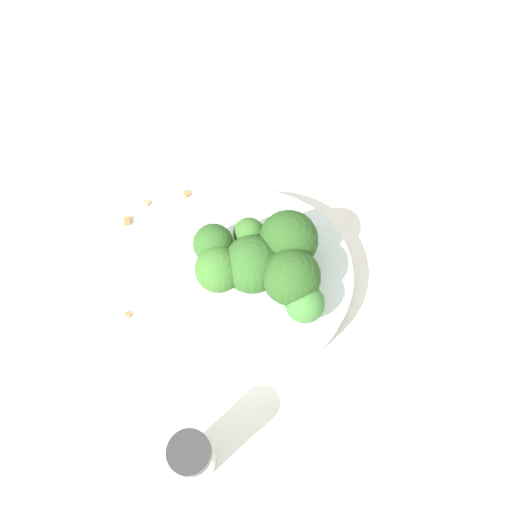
% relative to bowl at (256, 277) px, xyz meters
% --- Properties ---
extents(ground_plane, '(3.00, 3.00, 0.00)m').
position_rel_bowl_xyz_m(ground_plane, '(0.00, 0.00, -0.02)').
color(ground_plane, silver).
extents(bowl, '(0.20, 0.20, 0.03)m').
position_rel_bowl_xyz_m(bowl, '(0.00, 0.00, 0.00)').
color(bowl, silver).
rests_on(bowl, ground_plane).
extents(broccoli_floret_0, '(0.06, 0.06, 0.06)m').
position_rel_bowl_xyz_m(broccoli_floret_0, '(0.02, 0.03, 0.05)').
color(broccoli_floret_0, '#8EB770').
rests_on(broccoli_floret_0, bowl).
extents(broccoli_floret_1, '(0.06, 0.06, 0.06)m').
position_rel_bowl_xyz_m(broccoli_floret_1, '(0.00, -0.01, 0.04)').
color(broccoli_floret_1, '#7A9E5B').
rests_on(broccoli_floret_1, bowl).
extents(broccoli_floret_2, '(0.04, 0.04, 0.04)m').
position_rel_bowl_xyz_m(broccoli_floret_2, '(0.06, -0.02, 0.04)').
color(broccoli_floret_2, '#8EB770').
rests_on(broccoli_floret_2, bowl).
extents(broccoli_floret_3, '(0.03, 0.03, 0.04)m').
position_rel_bowl_xyz_m(broccoli_floret_3, '(-0.02, 0.02, 0.04)').
color(broccoli_floret_3, '#7A9E5B').
rests_on(broccoli_floret_3, bowl).
extents(broccoli_floret_4, '(0.05, 0.05, 0.05)m').
position_rel_bowl_xyz_m(broccoli_floret_4, '(-0.03, -0.03, 0.04)').
color(broccoli_floret_4, '#84AD66').
rests_on(broccoli_floret_4, bowl).
extents(broccoli_floret_5, '(0.04, 0.04, 0.05)m').
position_rel_bowl_xyz_m(broccoli_floret_5, '(-0.04, -0.01, 0.04)').
color(broccoli_floret_5, '#7A9E5B').
rests_on(broccoli_floret_5, bowl).
extents(broccoli_floret_6, '(0.06, 0.06, 0.06)m').
position_rel_bowl_xyz_m(broccoli_floret_6, '(0.04, -0.01, 0.05)').
color(broccoli_floret_6, '#8EB770').
rests_on(broccoli_floret_6, bowl).
extents(pepper_shaker, '(0.04, 0.04, 0.08)m').
position_rel_bowl_xyz_m(pepper_shaker, '(0.03, -0.18, 0.02)').
color(pepper_shaker, silver).
rests_on(pepper_shaker, ground_plane).
extents(almond_crumb_0, '(0.01, 0.01, 0.01)m').
position_rel_bowl_xyz_m(almond_crumb_0, '(-0.16, 0.04, -0.01)').
color(almond_crumb_0, '#AD7F4C').
rests_on(almond_crumb_0, ground_plane).
extents(almond_crumb_1, '(0.01, 0.01, 0.01)m').
position_rel_bowl_xyz_m(almond_crumb_1, '(-0.17, 0.01, -0.01)').
color(almond_crumb_1, olive).
rests_on(almond_crumb_1, ground_plane).
extents(almond_crumb_2, '(0.01, 0.01, 0.01)m').
position_rel_bowl_xyz_m(almond_crumb_2, '(-0.12, 0.07, -0.01)').
color(almond_crumb_2, olive).
rests_on(almond_crumb_2, ground_plane).
extents(almond_crumb_3, '(0.01, 0.01, 0.01)m').
position_rel_bowl_xyz_m(almond_crumb_3, '(-0.10, -0.09, -0.01)').
color(almond_crumb_3, olive).
rests_on(almond_crumb_3, ground_plane).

